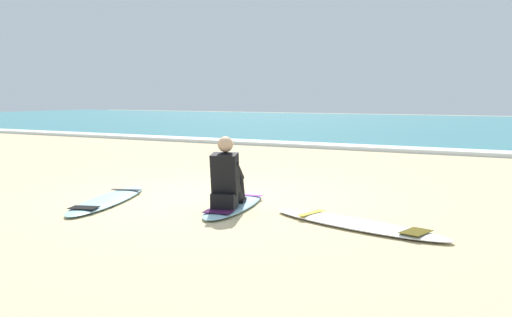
{
  "coord_description": "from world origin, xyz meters",
  "views": [
    {
      "loc": [
        4.51,
        -6.91,
        1.55
      ],
      "look_at": [
        0.31,
        0.78,
        0.55
      ],
      "focal_mm": 38.48,
      "sensor_mm": 36.0,
      "label": 1
    }
  ],
  "objects_px": {
    "surfboard_main": "(235,205)",
    "surfer_seated": "(227,180)",
    "surfboard_spare_near": "(108,200)",
    "surfboard_spare_far": "(356,224)"
  },
  "relations": [
    {
      "from": "surfboard_spare_near",
      "to": "surfboard_spare_far",
      "type": "bearing_deg",
      "value": 4.25
    },
    {
      "from": "surfboard_spare_far",
      "to": "surfer_seated",
      "type": "bearing_deg",
      "value": 179.84
    },
    {
      "from": "surfboard_main",
      "to": "surfer_seated",
      "type": "relative_size",
      "value": 2.24
    },
    {
      "from": "surfboard_main",
      "to": "surfer_seated",
      "type": "height_order",
      "value": "surfer_seated"
    },
    {
      "from": "surfboard_main",
      "to": "surfboard_spare_near",
      "type": "height_order",
      "value": "same"
    },
    {
      "from": "surfboard_spare_near",
      "to": "surfboard_spare_far",
      "type": "relative_size",
      "value": 0.98
    },
    {
      "from": "surfboard_main",
      "to": "surfboard_spare_near",
      "type": "bearing_deg",
      "value": -162.4
    },
    {
      "from": "surfboard_main",
      "to": "surfboard_spare_near",
      "type": "xyz_separation_m",
      "value": [
        -1.82,
        -0.58,
        -0.0
      ]
    },
    {
      "from": "surfer_seated",
      "to": "surfboard_spare_far",
      "type": "xyz_separation_m",
      "value": [
        1.82,
        -0.01,
        -0.4
      ]
    },
    {
      "from": "surfer_seated",
      "to": "surfboard_spare_far",
      "type": "distance_m",
      "value": 1.86
    }
  ]
}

